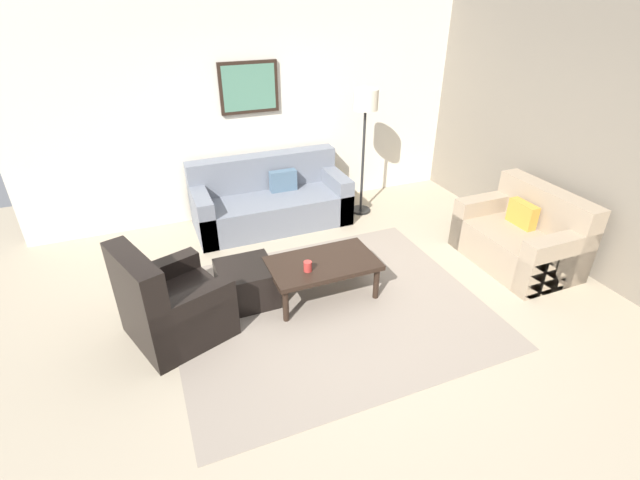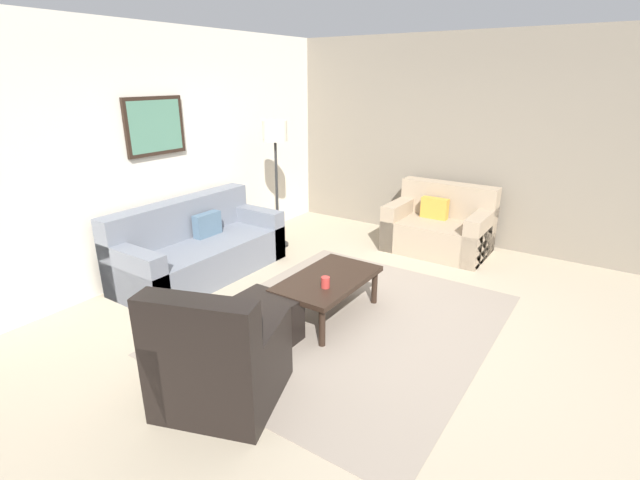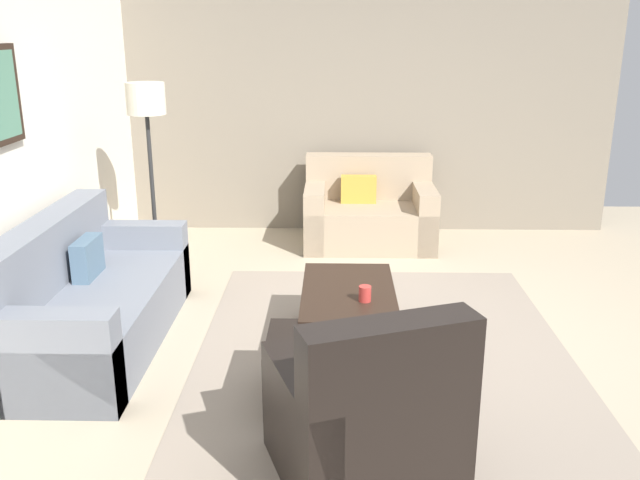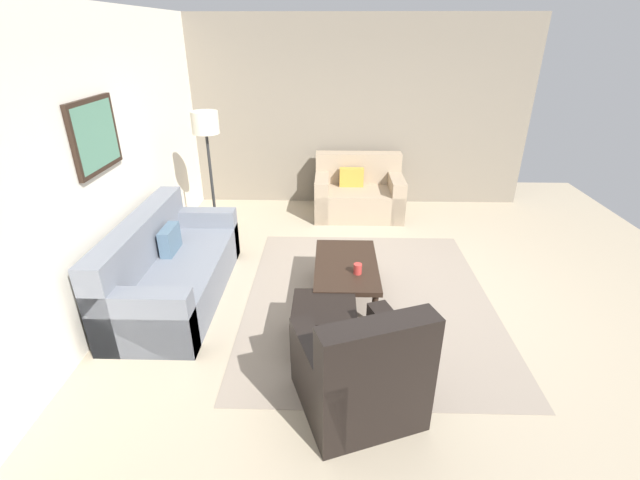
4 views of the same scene
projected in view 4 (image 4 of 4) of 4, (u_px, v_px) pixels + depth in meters
name	position (u px, v px, depth m)	size (l,w,h in m)	color
ground_plane	(368.00, 299.00, 4.61)	(8.00, 8.00, 0.00)	tan
rear_partition	(96.00, 169.00, 4.07)	(6.00, 0.12, 2.80)	silver
stone_feature_panel	(358.00, 114.00, 6.71)	(0.12, 5.20, 2.80)	slate
area_rug	(368.00, 299.00, 4.61)	(3.03, 2.54, 0.01)	gray
couch_main	(168.00, 271.00, 4.56)	(2.03, 0.89, 0.88)	slate
couch_loveseat	(358.00, 194.00, 6.69)	(0.88, 1.30, 0.88)	gray
armchair_leather	(361.00, 379.00, 3.14)	(1.02, 1.02, 0.95)	black
ottoman	(324.00, 324.00, 3.89)	(0.56, 0.56, 0.40)	black
coffee_table	(346.00, 268.00, 4.49)	(1.10, 0.64, 0.41)	black
cup	(358.00, 269.00, 4.26)	(0.08, 0.08, 0.10)	#B2332D
lamp_standing	(207.00, 137.00, 5.23)	(0.32, 0.32, 1.71)	black
framed_artwork	(95.00, 136.00, 3.89)	(0.76, 0.04, 0.64)	black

